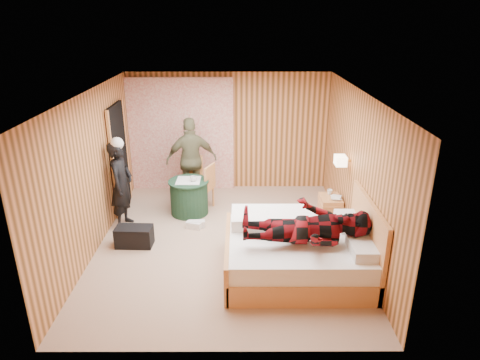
{
  "coord_description": "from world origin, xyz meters",
  "views": [
    {
      "loc": [
        0.22,
        -6.33,
        3.59
      ],
      "look_at": [
        0.24,
        0.19,
        1.05
      ],
      "focal_mm": 32.0,
      "sensor_mm": 36.0,
      "label": 1
    }
  ],
  "objects_px": {
    "man_on_bed": "(307,218)",
    "man_at_table": "(192,160)",
    "nightstand": "(330,209)",
    "wall_lamp": "(341,160)",
    "woman_standing": "(121,185)",
    "bed": "(300,252)",
    "round_table": "(189,197)",
    "chair_far": "(192,175)",
    "chair_near": "(205,184)",
    "duffel_bag": "(134,236)"
  },
  "relations": [
    {
      "from": "woman_standing",
      "to": "man_on_bed",
      "type": "bearing_deg",
      "value": -113.41
    },
    {
      "from": "wall_lamp",
      "to": "duffel_bag",
      "type": "relative_size",
      "value": 0.44
    },
    {
      "from": "chair_far",
      "to": "wall_lamp",
      "type": "bearing_deg",
      "value": -24.71
    },
    {
      "from": "wall_lamp",
      "to": "round_table",
      "type": "bearing_deg",
      "value": 165.4
    },
    {
      "from": "man_on_bed",
      "to": "chair_near",
      "type": "bearing_deg",
      "value": 123.11
    },
    {
      "from": "chair_near",
      "to": "woman_standing",
      "type": "height_order",
      "value": "woman_standing"
    },
    {
      "from": "chair_near",
      "to": "wall_lamp",
      "type": "bearing_deg",
      "value": 91.93
    },
    {
      "from": "round_table",
      "to": "chair_far",
      "type": "height_order",
      "value": "chair_far"
    },
    {
      "from": "bed",
      "to": "duffel_bag",
      "type": "relative_size",
      "value": 3.57
    },
    {
      "from": "chair_near",
      "to": "duffel_bag",
      "type": "bearing_deg",
      "value": -14.45
    },
    {
      "from": "nightstand",
      "to": "chair_near",
      "type": "xyz_separation_m",
      "value": [
        -2.32,
        0.58,
        0.27
      ]
    },
    {
      "from": "nightstand",
      "to": "chair_near",
      "type": "distance_m",
      "value": 2.4
    },
    {
      "from": "woman_standing",
      "to": "man_on_bed",
      "type": "relative_size",
      "value": 0.89
    },
    {
      "from": "chair_far",
      "to": "duffel_bag",
      "type": "distance_m",
      "value": 2.05
    },
    {
      "from": "man_on_bed",
      "to": "woman_standing",
      "type": "bearing_deg",
      "value": 149.82
    },
    {
      "from": "wall_lamp",
      "to": "woman_standing",
      "type": "height_order",
      "value": "woman_standing"
    },
    {
      "from": "duffel_bag",
      "to": "woman_standing",
      "type": "xyz_separation_m",
      "value": [
        -0.34,
        0.74,
        0.62
      ]
    },
    {
      "from": "round_table",
      "to": "chair_far",
      "type": "distance_m",
      "value": 0.65
    },
    {
      "from": "chair_near",
      "to": "man_at_table",
      "type": "height_order",
      "value": "man_at_table"
    },
    {
      "from": "nightstand",
      "to": "man_on_bed",
      "type": "distance_m",
      "value": 2.13
    },
    {
      "from": "nightstand",
      "to": "man_on_bed",
      "type": "bearing_deg",
      "value": -111.51
    },
    {
      "from": "man_on_bed",
      "to": "chair_far",
      "type": "bearing_deg",
      "value": 123.33
    },
    {
      "from": "bed",
      "to": "man_on_bed",
      "type": "distance_m",
      "value": 0.71
    },
    {
      "from": "nightstand",
      "to": "chair_far",
      "type": "bearing_deg",
      "value": 158.91
    },
    {
      "from": "wall_lamp",
      "to": "man_at_table",
      "type": "relative_size",
      "value": 0.15
    },
    {
      "from": "wall_lamp",
      "to": "chair_near",
      "type": "distance_m",
      "value": 2.63
    },
    {
      "from": "bed",
      "to": "round_table",
      "type": "bearing_deg",
      "value": 132.6
    },
    {
      "from": "bed",
      "to": "chair_near",
      "type": "height_order",
      "value": "bed"
    },
    {
      "from": "bed",
      "to": "duffel_bag",
      "type": "xyz_separation_m",
      "value": [
        -2.63,
        0.77,
        -0.16
      ]
    },
    {
      "from": "round_table",
      "to": "man_at_table",
      "type": "relative_size",
      "value": 0.44
    },
    {
      "from": "round_table",
      "to": "chair_far",
      "type": "relative_size",
      "value": 0.82
    },
    {
      "from": "wall_lamp",
      "to": "woman_standing",
      "type": "bearing_deg",
      "value": 177.07
    },
    {
      "from": "bed",
      "to": "nightstand",
      "type": "bearing_deg",
      "value": 64.89
    },
    {
      "from": "man_at_table",
      "to": "man_on_bed",
      "type": "xyz_separation_m",
      "value": [
        1.88,
        -2.88,
        0.14
      ]
    },
    {
      "from": "man_at_table",
      "to": "woman_standing",
      "type": "bearing_deg",
      "value": 33.32
    },
    {
      "from": "bed",
      "to": "round_table",
      "type": "height_order",
      "value": "bed"
    },
    {
      "from": "bed",
      "to": "round_table",
      "type": "relative_size",
      "value": 2.78
    },
    {
      "from": "wall_lamp",
      "to": "chair_near",
      "type": "bearing_deg",
      "value": 159.51
    },
    {
      "from": "nightstand",
      "to": "round_table",
      "type": "distance_m",
      "value": 2.64
    },
    {
      "from": "round_table",
      "to": "nightstand",
      "type": "bearing_deg",
      "value": -8.52
    },
    {
      "from": "wall_lamp",
      "to": "nightstand",
      "type": "distance_m",
      "value": 1.08
    },
    {
      "from": "round_table",
      "to": "man_at_table",
      "type": "bearing_deg",
      "value": 90.0
    },
    {
      "from": "bed",
      "to": "chair_far",
      "type": "relative_size",
      "value": 2.28
    },
    {
      "from": "duffel_bag",
      "to": "nightstand",
      "type": "bearing_deg",
      "value": 16.37
    },
    {
      "from": "bed",
      "to": "man_at_table",
      "type": "distance_m",
      "value": 3.28
    },
    {
      "from": "man_on_bed",
      "to": "man_at_table",
      "type": "bearing_deg",
      "value": 123.13
    },
    {
      "from": "bed",
      "to": "nightstand",
      "type": "xyz_separation_m",
      "value": [
        0.76,
        1.62,
        -0.07
      ]
    },
    {
      "from": "bed",
      "to": "woman_standing",
      "type": "distance_m",
      "value": 3.36
    },
    {
      "from": "nightstand",
      "to": "woman_standing",
      "type": "distance_m",
      "value": 3.77
    },
    {
      "from": "duffel_bag",
      "to": "man_on_bed",
      "type": "relative_size",
      "value": 0.34
    }
  ]
}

